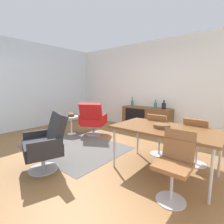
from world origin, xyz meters
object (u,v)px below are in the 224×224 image
(sideboard, at_px, (146,116))
(vase_ceramic_small, at_px, (132,103))
(dining_chair_back_right, at_px, (197,140))
(dining_table, at_px, (165,130))
(vase_sculptural_dark, at_px, (156,105))
(armchair_black_shell, at_px, (46,142))
(lounge_chair_red, at_px, (93,119))
(wooden_bowl_on_table, at_px, (162,126))
(fruit_bowl, at_px, (71,115))
(vase_cobalt, at_px, (164,106))
(dining_chair_back_left, at_px, (159,133))
(side_table_round, at_px, (71,123))
(dining_chair_front_right, at_px, (175,163))
(magazine_stack, at_px, (57,127))

(sideboard, distance_m, vase_ceramic_small, 0.66)
(dining_chair_back_right, bearing_deg, dining_table, -121.71)
(vase_sculptural_dark, height_order, armchair_black_shell, vase_sculptural_dark)
(lounge_chair_red, bearing_deg, vase_ceramic_small, 76.75)
(vase_sculptural_dark, relative_size, armchair_black_shell, 0.27)
(wooden_bowl_on_table, height_order, lounge_chair_red, lounge_chair_red)
(lounge_chair_red, xyz_separation_m, armchair_black_shell, (0.83, -1.88, 0.00))
(vase_sculptural_dark, distance_m, fruit_bowl, 2.55)
(vase_ceramic_small, relative_size, lounge_chair_red, 0.33)
(dining_chair_back_right, xyz_separation_m, lounge_chair_red, (-2.75, 0.17, -0.00))
(vase_ceramic_small, bearing_deg, dining_chair_back_right, -35.23)
(fruit_bowl, bearing_deg, vase_cobalt, 42.29)
(vase_cobalt, distance_m, dining_chair_back_right, 2.15)
(wooden_bowl_on_table, bearing_deg, dining_chair_back_right, 57.02)
(sideboard, bearing_deg, dining_chair_back_left, -55.46)
(wooden_bowl_on_table, distance_m, armchair_black_shell, 1.91)
(vase_sculptural_dark, distance_m, dining_table, 2.55)
(dining_chair_back_right, height_order, lounge_chair_red, lounge_chair_red)
(wooden_bowl_on_table, height_order, fruit_bowl, wooden_bowl_on_table)
(sideboard, xyz_separation_m, side_table_round, (-1.46, -1.84, -0.12))
(dining_chair_back_left, relative_size, armchair_black_shell, 0.90)
(sideboard, bearing_deg, vase_ceramic_small, 179.80)
(wooden_bowl_on_table, bearing_deg, vase_sculptural_dark, 116.91)
(vase_cobalt, relative_size, vase_sculptural_dark, 1.02)
(sideboard, height_order, dining_chair_back_right, dining_chair_back_right)
(sideboard, xyz_separation_m, lounge_chair_red, (-0.89, -1.51, 0.03))
(dining_chair_back_left, distance_m, fruit_bowl, 2.62)
(lounge_chair_red, bearing_deg, dining_table, -16.96)
(vase_cobalt, bearing_deg, wooden_bowl_on_table, -68.56)
(armchair_black_shell, xyz_separation_m, side_table_round, (-1.39, 1.55, -0.15))
(dining_chair_back_left, bearing_deg, dining_chair_front_right, -58.04)
(lounge_chair_red, height_order, side_table_round, lounge_chair_red)
(dining_chair_front_right, xyz_separation_m, fruit_bowl, (-3.31, 0.97, 0.09))
(dining_chair_back_left, distance_m, side_table_round, 2.62)
(magazine_stack, bearing_deg, vase_sculptural_dark, 34.39)
(sideboard, height_order, lounge_chair_red, lounge_chair_red)
(dining_table, xyz_separation_m, dining_chair_back_right, (0.35, 0.56, -0.23))
(dining_chair_back_right, xyz_separation_m, fruit_bowl, (-3.31, -0.15, 0.09))
(magazine_stack, bearing_deg, dining_table, -6.86)
(vase_cobalt, bearing_deg, magazine_stack, -148.12)
(vase_cobalt, height_order, dining_chair_front_right, vase_cobalt)
(dining_chair_back_right, distance_m, lounge_chair_red, 2.75)
(armchair_black_shell, bearing_deg, vase_ceramic_small, 97.98)
(side_table_round, xyz_separation_m, magazine_stack, (-0.85, 0.05, -0.26))
(sideboard, bearing_deg, vase_cobalt, 0.19)
(vase_sculptural_dark, xyz_separation_m, armchair_black_shell, (-0.36, -3.39, -0.35))
(vase_sculptural_dark, relative_size, dining_chair_front_right, 0.30)
(dining_table, distance_m, side_table_round, 3.02)
(vase_cobalt, distance_m, dining_chair_back_left, 1.82)
(dining_chair_back_left, distance_m, magazine_stack, 3.50)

